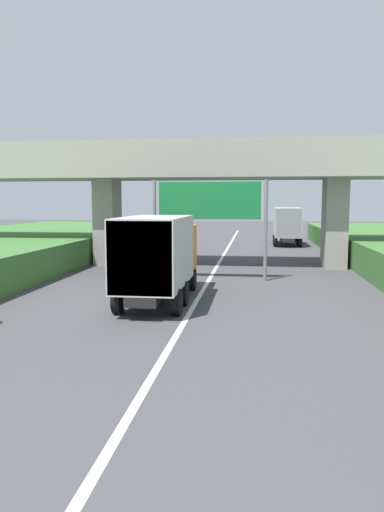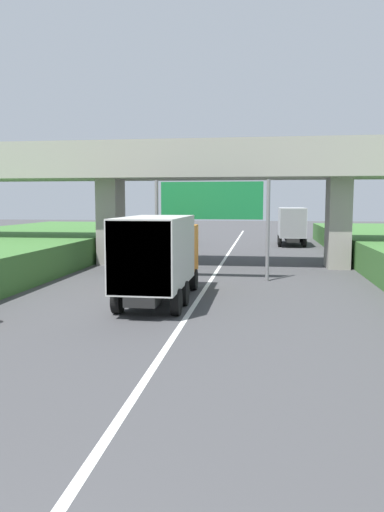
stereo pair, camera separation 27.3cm
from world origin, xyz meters
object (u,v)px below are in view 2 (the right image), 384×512
(truck_orange, at_px, (160,254))
(truck_silver, at_px, (291,224))
(car_black, at_px, (133,256))
(overhead_highway_sign, at_px, (211,207))
(car_blue, at_px, (181,235))

(truck_orange, bearing_deg, truck_silver, 76.22)
(truck_silver, height_order, truck_orange, same)
(truck_orange, bearing_deg, car_black, 111.53)
(truck_silver, xyz_separation_m, car_black, (-10.07, -18.61, -1.08))
(overhead_highway_sign, bearing_deg, truck_orange, -104.02)
(truck_silver, distance_m, car_black, 21.19)
(truck_silver, bearing_deg, car_black, -118.41)
(car_black, bearing_deg, truck_orange, -68.47)
(truck_orange, relative_size, car_blue, 1.78)
(overhead_highway_sign, distance_m, car_blue, 21.24)
(car_blue, bearing_deg, truck_silver, 5.13)
(truck_orange, height_order, car_black, truck_orange)
(overhead_highway_sign, height_order, truck_silver, overhead_highway_sign)
(car_blue, bearing_deg, truck_orange, -82.31)
(truck_orange, xyz_separation_m, car_black, (-3.39, 8.60, -1.08))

